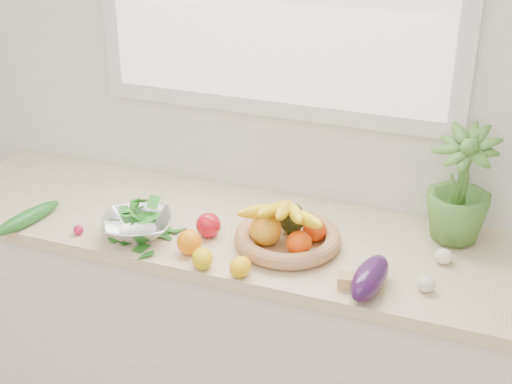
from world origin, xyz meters
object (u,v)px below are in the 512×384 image
at_px(potted_herb, 461,184).
at_px(colander_with_spinach, 137,221).
at_px(eggplant, 370,278).
at_px(cucumber, 28,218).
at_px(apple, 208,225).
at_px(fruit_basket, 287,232).

xyz_separation_m(potted_herb, colander_with_spinach, (-0.96, -0.35, -0.14)).
height_order(eggplant, cucumber, eggplant).
xyz_separation_m(apple, eggplant, (0.56, -0.13, 0.00)).
distance_m(eggplant, potted_herb, 0.46).
relative_size(cucumber, potted_herb, 0.75).
bearing_deg(apple, cucumber, -166.26).
height_order(apple, colander_with_spinach, colander_with_spinach).
distance_m(cucumber, potted_herb, 1.42).
bearing_deg(potted_herb, apple, -160.84).
distance_m(fruit_basket, colander_with_spinach, 0.49).
bearing_deg(eggplant, fruit_basket, 152.48).
distance_m(apple, fruit_basket, 0.26).
relative_size(potted_herb, fruit_basket, 0.96).
relative_size(cucumber, fruit_basket, 0.73).
bearing_deg(fruit_basket, cucumber, -168.28).
relative_size(apple, eggplant, 0.36).
bearing_deg(eggplant, apple, 167.29).
bearing_deg(cucumber, potted_herb, 16.79).
xyz_separation_m(potted_herb, fruit_basket, (-0.49, -0.23, -0.15)).
bearing_deg(fruit_basket, apple, -173.08).
xyz_separation_m(cucumber, fruit_basket, (0.86, 0.18, 0.02)).
distance_m(apple, potted_herb, 0.81).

